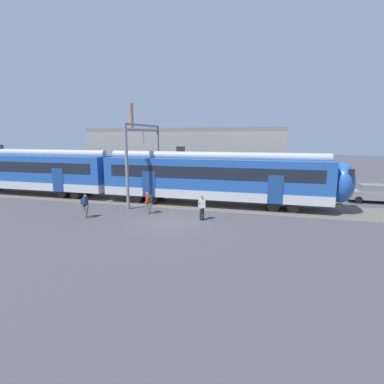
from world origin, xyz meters
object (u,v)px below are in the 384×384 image
object	(u,v)px
pedestrian_navy	(85,204)
parked_car_grey	(373,193)
commuter_train	(118,174)
pedestrian_red	(148,200)
pedestrian_white	(202,206)

from	to	relation	value
pedestrian_navy	parked_car_grey	distance (m)	23.26
commuter_train	pedestrian_navy	distance (m)	6.41
commuter_train	pedestrian_red	world-z (taller)	commuter_train
parked_car_grey	pedestrian_red	bearing A→B (deg)	-153.08
pedestrian_navy	pedestrian_white	distance (m)	8.06
pedestrian_white	parked_car_grey	bearing A→B (deg)	35.91
commuter_train	pedestrian_red	size ratio (longest dim) A/B	22.83
pedestrian_red	pedestrian_white	world-z (taller)	same
pedestrian_red	pedestrian_white	distance (m)	4.19
pedestrian_red	pedestrian_white	xyz separation A→B (m)	(4.14, -0.65, 0.00)
commuter_train	pedestrian_navy	xyz separation A→B (m)	(0.85, -6.22, -1.26)
pedestrian_navy	pedestrian_red	world-z (taller)	same
pedestrian_white	parked_car_grey	world-z (taller)	pedestrian_white
pedestrian_red	parked_car_grey	xyz separation A→B (m)	(16.86, 8.56, -0.21)
commuter_train	pedestrian_white	size ratio (longest dim) A/B	22.83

